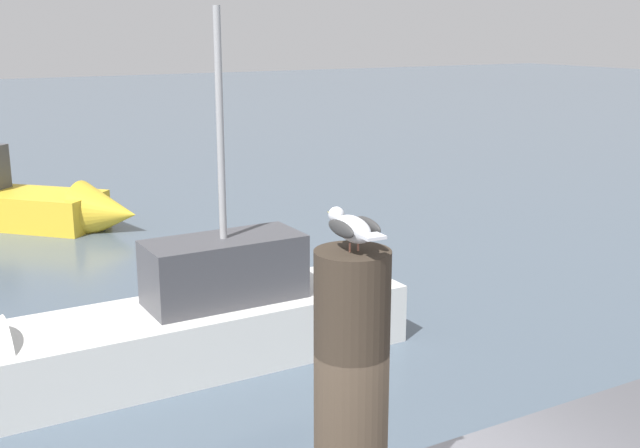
% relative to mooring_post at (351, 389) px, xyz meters
% --- Properties ---
extents(mooring_post, '(0.30, 0.30, 1.14)m').
position_rel_mooring_post_xyz_m(mooring_post, '(0.00, 0.00, 0.00)').
color(mooring_post, '#382D23').
rests_on(mooring_post, harbor_quay).
extents(seagull, '(0.16, 0.39, 0.14)m').
position_rel_mooring_post_xyz_m(seagull, '(0.00, 0.01, 0.66)').
color(seagull, '#C67660').
rests_on(seagull, mooring_post).
extents(boat_white, '(5.58, 1.27, 4.13)m').
position_rel_mooring_post_xyz_m(boat_white, '(0.95, 5.47, -1.86)').
color(boat_white, silver).
rests_on(boat_white, ground_plane).
extents(boat_yellow, '(4.73, 4.80, 1.73)m').
position_rel_mooring_post_xyz_m(boat_yellow, '(0.69, 13.41, -1.90)').
color(boat_yellow, yellow).
rests_on(boat_yellow, ground_plane).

